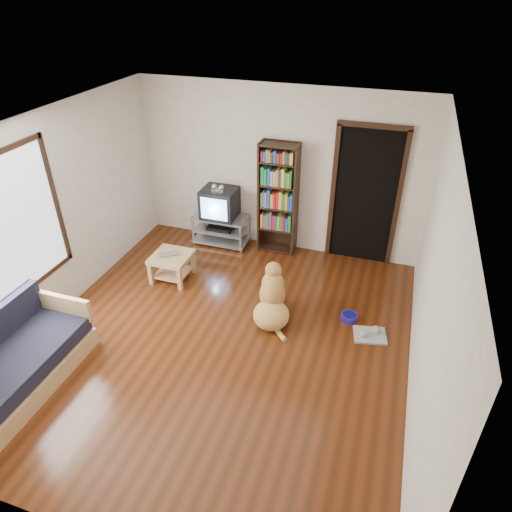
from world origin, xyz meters
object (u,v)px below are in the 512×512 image
(crt_tv, at_px, (220,202))
(bookshelf, at_px, (278,193))
(grey_rag, at_px, (370,335))
(tv_stand, at_px, (221,228))
(dog_bowl, at_px, (349,317))
(coffee_table, at_px, (172,262))
(laptop, at_px, (170,256))
(dog, at_px, (272,301))
(sofa, at_px, (13,368))

(crt_tv, relative_size, bookshelf, 0.32)
(grey_rag, distance_m, tv_stand, 3.11)
(dog_bowl, relative_size, bookshelf, 0.12)
(bookshelf, height_order, coffee_table, bookshelf)
(laptop, bearing_deg, tv_stand, 42.03)
(dog, bearing_deg, bookshelf, 103.78)
(grey_rag, relative_size, dog, 0.47)
(sofa, bearing_deg, bookshelf, 62.68)
(dog, bearing_deg, sofa, -139.53)
(dog_bowl, bearing_deg, sofa, -145.64)
(grey_rag, relative_size, crt_tv, 0.69)
(laptop, relative_size, crt_tv, 0.52)
(grey_rag, xyz_separation_m, sofa, (-3.63, -2.03, 0.25))
(dog_bowl, height_order, bookshelf, bookshelf)
(dog_bowl, relative_size, crt_tv, 0.38)
(bookshelf, relative_size, coffee_table, 3.27)
(tv_stand, height_order, coffee_table, tv_stand)
(tv_stand, relative_size, coffee_table, 1.64)
(dog, bearing_deg, grey_rag, 1.12)
(laptop, bearing_deg, dog_bowl, -37.18)
(bookshelf, bearing_deg, dog_bowl, -45.82)
(crt_tv, bearing_deg, dog_bowl, -30.27)
(laptop, distance_m, dog_bowl, 2.68)
(bookshelf, bearing_deg, grey_rag, -44.84)
(coffee_table, bearing_deg, crt_tv, 76.57)
(laptop, xyz_separation_m, coffee_table, (-0.00, 0.03, -0.13))
(dog_bowl, relative_size, coffee_table, 0.40)
(tv_stand, bearing_deg, dog, -49.89)
(tv_stand, bearing_deg, grey_rag, -31.12)
(laptop, distance_m, dog, 1.72)
(grey_rag, height_order, crt_tv, crt_tv)
(bookshelf, bearing_deg, tv_stand, -174.37)
(grey_rag, bearing_deg, sofa, -150.83)
(sofa, bearing_deg, laptop, 74.13)
(sofa, relative_size, coffee_table, 3.27)
(laptop, xyz_separation_m, sofa, (-0.68, -2.40, -0.15))
(tv_stand, bearing_deg, dog_bowl, -29.87)
(crt_tv, bearing_deg, dog, -50.27)
(crt_tv, height_order, coffee_table, crt_tv)
(laptop, height_order, coffee_table, laptop)
(sofa, xyz_separation_m, coffee_table, (0.68, 2.43, 0.02))
(laptop, height_order, bookshelf, bookshelf)
(laptop, distance_m, bookshelf, 1.91)
(dog_bowl, height_order, crt_tv, crt_tv)
(grey_rag, height_order, dog, dog)
(dog_bowl, relative_size, sofa, 0.12)
(laptop, height_order, grey_rag, laptop)
(crt_tv, height_order, bookshelf, bookshelf)
(crt_tv, relative_size, dog, 0.68)
(laptop, xyz_separation_m, bookshelf, (1.24, 1.33, 0.59))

